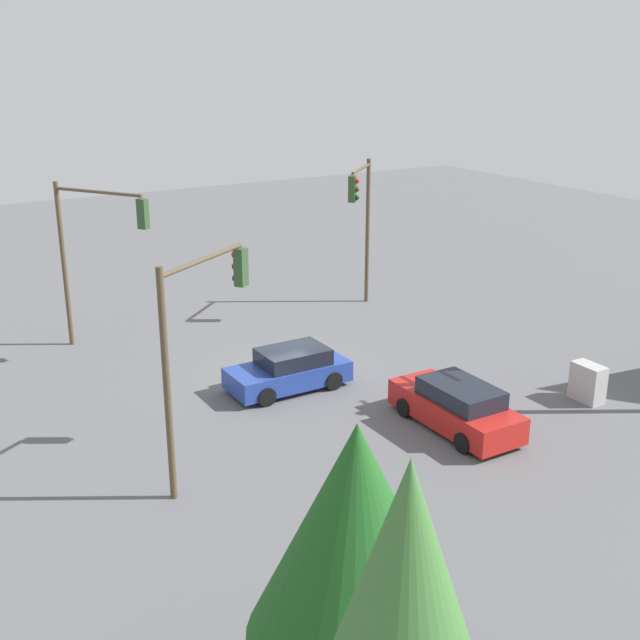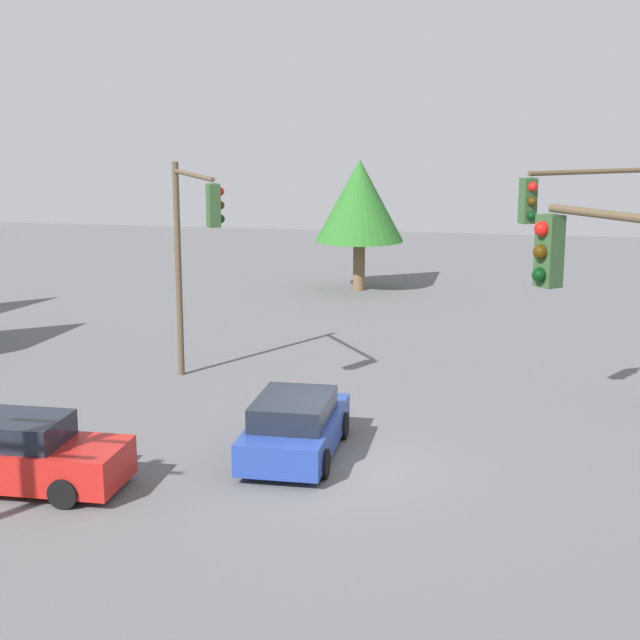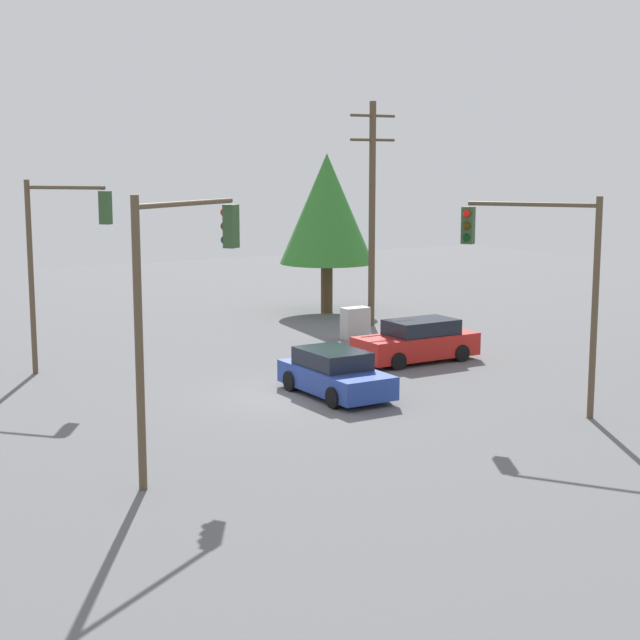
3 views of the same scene
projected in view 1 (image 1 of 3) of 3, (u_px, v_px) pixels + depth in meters
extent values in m
plane|color=#5B5B5E|center=(288.00, 376.00, 28.14)|extent=(80.00, 80.00, 0.00)
cube|color=#233D93|center=(288.00, 374.00, 26.93)|extent=(1.80, 4.08, 0.69)
cube|color=black|center=(293.00, 356.00, 26.84)|extent=(1.58, 2.24, 0.53)
cylinder|color=black|center=(266.00, 397.00, 25.69)|extent=(0.22, 0.63, 0.63)
cylinder|color=black|center=(243.00, 379.00, 27.07)|extent=(0.22, 0.63, 0.63)
cylinder|color=black|center=(333.00, 381.00, 26.92)|extent=(0.22, 0.63, 0.63)
cylinder|color=black|center=(308.00, 365.00, 28.31)|extent=(0.22, 0.63, 0.63)
cube|color=red|center=(455.00, 410.00, 24.13)|extent=(4.46, 1.75, 0.80)
cube|color=black|center=(461.00, 393.00, 23.74)|extent=(2.45, 1.54, 0.53)
cylinder|color=black|center=(405.00, 407.00, 24.93)|extent=(0.60, 0.22, 0.60)
cylinder|color=black|center=(446.00, 396.00, 25.74)|extent=(0.60, 0.22, 0.60)
cylinder|color=black|center=(463.00, 443.00, 22.69)|extent=(0.60, 0.22, 0.60)
cylinder|color=black|center=(507.00, 429.00, 23.50)|extent=(0.60, 0.22, 0.60)
cylinder|color=brown|center=(367.00, 232.00, 35.55)|extent=(0.18, 0.18, 6.44)
cylinder|color=brown|center=(361.00, 169.00, 33.32)|extent=(1.99, 2.16, 0.12)
cube|color=#2D4C28|center=(352.00, 189.00, 32.24)|extent=(0.44, 0.44, 1.05)
sphere|color=red|center=(357.00, 181.00, 32.09)|extent=(0.22, 0.22, 0.22)
sphere|color=#392605|center=(357.00, 189.00, 32.19)|extent=(0.22, 0.22, 0.22)
sphere|color=black|center=(356.00, 198.00, 32.30)|extent=(0.22, 0.22, 0.22)
cylinder|color=brown|center=(167.00, 388.00, 19.51)|extent=(0.18, 0.18, 6.09)
cylinder|color=brown|center=(203.00, 260.00, 20.16)|extent=(2.08, 3.09, 0.12)
cube|color=#2D4C28|center=(241.00, 267.00, 21.91)|extent=(0.42, 0.44, 1.05)
sphere|color=red|center=(235.00, 255.00, 21.87)|extent=(0.22, 0.22, 0.22)
sphere|color=#392605|center=(236.00, 267.00, 21.98)|extent=(0.22, 0.22, 0.22)
sphere|color=black|center=(236.00, 278.00, 22.08)|extent=(0.22, 0.22, 0.22)
cylinder|color=brown|center=(64.00, 265.00, 30.19)|extent=(0.18, 0.18, 6.33)
cylinder|color=brown|center=(98.00, 192.00, 28.47)|extent=(3.30, 2.23, 0.12)
cube|color=#2D4C28|center=(143.00, 214.00, 27.88)|extent=(0.44, 0.42, 1.05)
sphere|color=red|center=(145.00, 203.00, 27.92)|extent=(0.22, 0.22, 0.22)
sphere|color=#392605|center=(146.00, 213.00, 28.02)|extent=(0.22, 0.22, 0.22)
sphere|color=black|center=(147.00, 222.00, 28.13)|extent=(0.22, 0.22, 0.22)
cube|color=#B2B2AD|center=(588.00, 383.00, 25.98)|extent=(1.09, 0.59, 1.25)
cone|color=#1E561E|center=(356.00, 532.00, 11.94)|extent=(3.38, 3.38, 3.59)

